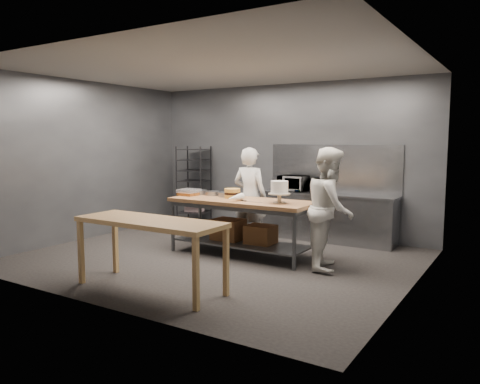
% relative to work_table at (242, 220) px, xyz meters
% --- Properties ---
extents(ground, '(6.00, 6.00, 0.00)m').
position_rel_work_table_xyz_m(ground, '(-0.21, -0.43, -0.57)').
color(ground, black).
rests_on(ground, ground).
extents(back_wall, '(6.00, 0.04, 3.00)m').
position_rel_work_table_xyz_m(back_wall, '(-0.21, 2.07, 0.93)').
color(back_wall, '#4C4F54').
rests_on(back_wall, ground).
extents(work_table, '(2.40, 0.90, 0.92)m').
position_rel_work_table_xyz_m(work_table, '(0.00, 0.00, 0.00)').
color(work_table, brown).
rests_on(work_table, ground).
extents(near_counter, '(2.00, 0.70, 0.90)m').
position_rel_work_table_xyz_m(near_counter, '(-0.02, -2.15, 0.24)').
color(near_counter, '#A47044').
rests_on(near_counter, ground).
extents(back_counter, '(2.60, 0.60, 0.90)m').
position_rel_work_table_xyz_m(back_counter, '(0.79, 1.75, -0.12)').
color(back_counter, slate).
rests_on(back_counter, ground).
extents(splashback_panel, '(2.60, 0.02, 0.90)m').
position_rel_work_table_xyz_m(splashback_panel, '(0.79, 2.05, 0.78)').
color(splashback_panel, slate).
rests_on(splashback_panel, back_counter).
extents(speed_rack, '(0.75, 0.78, 1.75)m').
position_rel_work_table_xyz_m(speed_rack, '(-2.27, 1.67, 0.28)').
color(speed_rack, black).
rests_on(speed_rack, ground).
extents(chef_behind, '(0.65, 0.43, 1.76)m').
position_rel_work_table_xyz_m(chef_behind, '(-0.20, 0.61, 0.31)').
color(chef_behind, silver).
rests_on(chef_behind, ground).
extents(chef_right, '(0.91, 1.03, 1.79)m').
position_rel_work_table_xyz_m(chef_right, '(1.54, -0.01, 0.32)').
color(chef_right, white).
rests_on(chef_right, ground).
extents(microwave, '(0.54, 0.37, 0.30)m').
position_rel_work_table_xyz_m(microwave, '(0.09, 1.75, 0.48)').
color(microwave, black).
rests_on(microwave, back_counter).
extents(frosted_cake_stand, '(0.34, 0.34, 0.35)m').
position_rel_work_table_xyz_m(frosted_cake_stand, '(0.74, -0.10, 0.57)').
color(frosted_cake_stand, '#B0A58D').
rests_on(frosted_cake_stand, work_table).
extents(layer_cake, '(0.26, 0.26, 0.16)m').
position_rel_work_table_xyz_m(layer_cake, '(-0.22, 0.06, 0.43)').
color(layer_cake, gold).
rests_on(layer_cake, work_table).
extents(cake_pans, '(0.90, 0.32, 0.07)m').
position_rel_work_table_xyz_m(cake_pans, '(-0.75, 0.19, 0.39)').
color(cake_pans, gray).
rests_on(cake_pans, work_table).
extents(piping_bag, '(0.14, 0.38, 0.12)m').
position_rel_work_table_xyz_m(piping_bag, '(0.04, -0.27, 0.41)').
color(piping_bag, white).
rests_on(piping_bag, work_table).
extents(offset_spatula, '(0.36, 0.02, 0.02)m').
position_rel_work_table_xyz_m(offset_spatula, '(0.24, -0.18, 0.35)').
color(offset_spatula, slate).
rests_on(offset_spatula, work_table).
extents(pastry_clamshells, '(0.32, 0.33, 0.11)m').
position_rel_work_table_xyz_m(pastry_clamshells, '(-1.08, -0.01, 0.40)').
color(pastry_clamshells, '#9C4E1F').
rests_on(pastry_clamshells, work_table).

